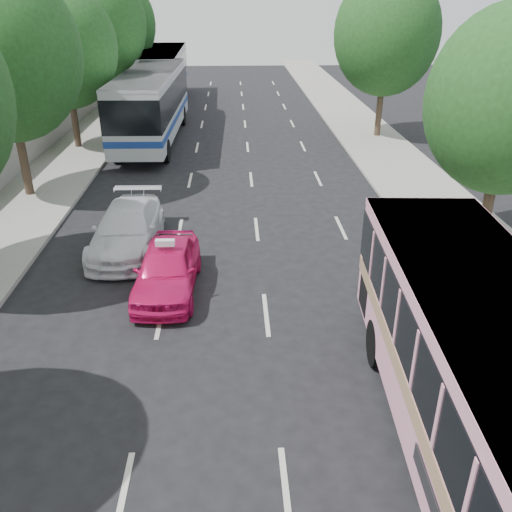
{
  "coord_description": "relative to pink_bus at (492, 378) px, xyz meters",
  "views": [
    {
      "loc": [
        0.17,
        -8.75,
        8.06
      ],
      "look_at": [
        0.74,
        4.43,
        1.6
      ],
      "focal_mm": 38.0,
      "sensor_mm": 36.0,
      "label": 1
    }
  ],
  "objects": [
    {
      "name": "ground",
      "position": [
        -4.5,
        1.56,
        -2.14
      ],
      "size": [
        120.0,
        120.0,
        0.0
      ],
      "primitive_type": "plane",
      "color": "black",
      "rests_on": "ground"
    },
    {
      "name": "sidewalk_left",
      "position": [
        -13.0,
        21.56,
        -2.06
      ],
      "size": [
        4.0,
        90.0,
        0.15
      ],
      "primitive_type": "cube",
      "color": "#9E998E",
      "rests_on": "ground"
    },
    {
      "name": "sidewalk_right",
      "position": [
        4.0,
        21.56,
        -2.08
      ],
      "size": [
        4.0,
        90.0,
        0.12
      ],
      "primitive_type": "cube",
      "color": "#9E998E",
      "rests_on": "ground"
    },
    {
      "name": "low_wall",
      "position": [
        -14.8,
        21.56,
        -1.24
      ],
      "size": [
        0.3,
        90.0,
        1.5
      ],
      "primitive_type": "cube",
      "color": "#9E998E",
      "rests_on": "sidewalk_left"
    },
    {
      "name": "tree_left_c",
      "position": [
        -13.12,
        15.51,
        3.99
      ],
      "size": [
        6.0,
        6.0,
        9.35
      ],
      "color": "#38281E",
      "rests_on": "ground"
    },
    {
      "name": "tree_left_d",
      "position": [
        -13.02,
        23.51,
        3.5
      ],
      "size": [
        5.52,
        5.52,
        8.6
      ],
      "color": "#38281E",
      "rests_on": "ground"
    },
    {
      "name": "tree_left_e",
      "position": [
        -12.92,
        31.51,
        4.29
      ],
      "size": [
        6.3,
        6.3,
        9.82
      ],
      "color": "#38281E",
      "rests_on": "ground"
    },
    {
      "name": "tree_left_f",
      "position": [
        -13.12,
        39.51,
        3.86
      ],
      "size": [
        5.88,
        5.88,
        9.16
      ],
      "color": "#38281E",
      "rests_on": "ground"
    },
    {
      "name": "tree_right_far",
      "position": [
        4.58,
        25.51,
        3.99
      ],
      "size": [
        6.0,
        6.0,
        9.35
      ],
      "color": "#38281E",
      "rests_on": "ground"
    },
    {
      "name": "pink_bus",
      "position": [
        0.0,
        0.0,
        0.0
      ],
      "size": [
        3.36,
        10.9,
        3.43
      ],
      "rotation": [
        0.0,
        0.0,
        -0.06
      ],
      "color": "pink",
      "rests_on": "ground"
    },
    {
      "name": "pink_taxi",
      "position": [
        -6.34,
        7.04,
        -1.4
      ],
      "size": [
        1.87,
        4.39,
        1.48
      ],
      "primitive_type": "imported",
      "rotation": [
        0.0,
        0.0,
        -0.03
      ],
      "color": "#D9125D",
      "rests_on": "ground"
    },
    {
      "name": "white_pickup",
      "position": [
        -8.01,
        10.04,
        -1.39
      ],
      "size": [
        2.21,
        5.2,
        1.5
      ],
      "primitive_type": "imported",
      "rotation": [
        0.0,
        0.0,
        -0.02
      ],
      "color": "white",
      "rests_on": "ground"
    },
    {
      "name": "tour_coach_front",
      "position": [
        -9.0,
        25.25,
        0.25
      ],
      "size": [
        3.12,
        13.32,
        3.97
      ],
      "rotation": [
        0.0,
        0.0,
        -0.02
      ],
      "color": "silver",
      "rests_on": "ground"
    },
    {
      "name": "tour_coach_rear",
      "position": [
        -9.68,
        37.54,
        0.27
      ],
      "size": [
        3.12,
        13.43,
        4.01
      ],
      "rotation": [
        0.0,
        0.0,
        0.02
      ],
      "color": "silver",
      "rests_on": "ground"
    },
    {
      "name": "taxi_roof_sign",
      "position": [
        -6.34,
        7.04,
        -0.57
      ],
      "size": [
        0.56,
        0.2,
        0.18
      ],
      "primitive_type": "cube",
      "rotation": [
        0.0,
        0.0,
        -0.03
      ],
      "color": "silver",
      "rests_on": "pink_taxi"
    }
  ]
}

